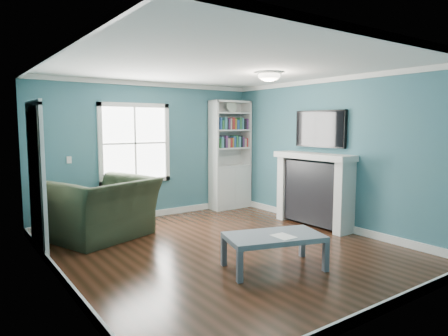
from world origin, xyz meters
TOP-DOWN VIEW (x-y plane):
  - floor at (0.00, 0.00)m, footprint 5.00×5.00m
  - room_walls at (0.00, 0.00)m, footprint 5.00×5.00m
  - trim at (0.00, 0.00)m, footprint 4.50×5.00m
  - window at (-0.30, 2.49)m, footprint 1.40×0.06m
  - bookshelf at (1.77, 2.30)m, footprint 0.90×0.35m
  - fireplace at (2.08, 0.20)m, footprint 0.44×1.58m
  - tv at (2.20, 0.20)m, footprint 0.06×1.10m
  - door at (-2.22, 1.40)m, footprint 0.12×0.98m
  - ceiling_fixture at (0.90, 0.10)m, footprint 0.38×0.38m
  - light_switch at (-1.50, 2.48)m, footprint 0.08×0.01m
  - recliner at (-1.24, 1.60)m, footprint 1.71×1.40m
  - coffee_table at (0.06, -0.97)m, footprint 1.33×0.98m
  - paper_sheet at (0.09, -1.11)m, footprint 0.23×0.28m

SIDE VIEW (x-z plane):
  - floor at x=0.00m, z-range 0.00..0.00m
  - coffee_table at x=0.06m, z-range 0.16..0.59m
  - paper_sheet at x=0.09m, z-range 0.43..0.44m
  - fireplace at x=2.08m, z-range -0.01..1.29m
  - recliner at x=-1.24m, z-range 0.00..1.28m
  - bookshelf at x=1.77m, z-range -0.23..2.08m
  - door at x=-2.22m, z-range -0.01..2.16m
  - light_switch at x=-1.50m, z-range 1.14..1.26m
  - trim at x=0.00m, z-range -0.06..2.54m
  - window at x=-0.30m, z-range 0.70..2.20m
  - room_walls at x=0.00m, z-range -0.92..4.08m
  - tv at x=2.20m, z-range 1.40..2.05m
  - ceiling_fixture at x=0.90m, z-range 2.47..2.63m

